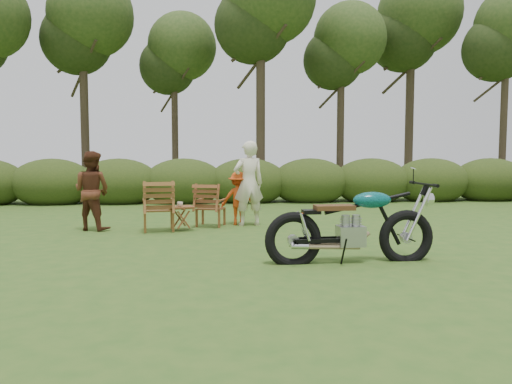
{
  "coord_description": "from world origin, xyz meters",
  "views": [
    {
      "loc": [
        -1.08,
        -6.68,
        1.58
      ],
      "look_at": [
        -0.36,
        1.76,
        0.9
      ],
      "focal_mm": 35.0,
      "sensor_mm": 36.0,
      "label": 1
    }
  ],
  "objects": [
    {
      "name": "ground",
      "position": [
        0.0,
        0.0,
        0.0
      ],
      "size": [
        80.0,
        80.0,
        0.0
      ],
      "primitive_type": "plane",
      "color": "#2E521B",
      "rests_on": "ground"
    },
    {
      "name": "tree_line",
      "position": [
        0.5,
        9.74,
        3.81
      ],
      "size": [
        22.52,
        11.62,
        8.14
      ],
      "color": "#372A1E",
      "rests_on": "ground"
    },
    {
      "name": "motorcycle",
      "position": [
        0.88,
        0.25,
        0.0
      ],
      "size": [
        2.38,
        1.0,
        1.34
      ],
      "primitive_type": null,
      "rotation": [
        0.0,
        0.0,
        0.05
      ],
      "color": "#0A8E8D",
      "rests_on": "ground"
    },
    {
      "name": "lawn_chair_right",
      "position": [
        -1.14,
        3.93,
        0.0
      ],
      "size": [
        0.78,
        0.78,
        0.91
      ],
      "primitive_type": null,
      "rotation": [
        0.0,
        0.0,
        2.85
      ],
      "color": "brown",
      "rests_on": "ground"
    },
    {
      "name": "lawn_chair_left",
      "position": [
        -2.18,
        3.39,
        0.0
      ],
      "size": [
        0.78,
        0.78,
        1.0
      ],
      "primitive_type": null,
      "rotation": [
        0.0,
        0.0,
        3.28
      ],
      "color": "brown",
      "rests_on": "ground"
    },
    {
      "name": "side_table",
      "position": [
        -1.72,
        3.35,
        0.25
      ],
      "size": [
        0.59,
        0.54,
        0.5
      ],
      "primitive_type": null,
      "rotation": [
        0.0,
        0.0,
        0.33
      ],
      "color": "#5A3016",
      "rests_on": "ground"
    },
    {
      "name": "cup",
      "position": [
        -1.75,
        3.34,
        0.54
      ],
      "size": [
        0.15,
        0.15,
        0.09
      ],
      "primitive_type": "imported",
      "rotation": [
        0.0,
        0.0,
        0.29
      ],
      "color": "beige",
      "rests_on": "side_table"
    },
    {
      "name": "adult_a",
      "position": [
        -0.33,
        3.97,
        0.0
      ],
      "size": [
        0.74,
        0.57,
        1.82
      ],
      "primitive_type": "imported",
      "rotation": [
        0.0,
        0.0,
        3.37
      ],
      "color": "beige",
      "rests_on": "ground"
    },
    {
      "name": "adult_b",
      "position": [
        -3.53,
        3.6,
        0.0
      ],
      "size": [
        0.95,
        0.86,
        1.6
      ],
      "primitive_type": "imported",
      "rotation": [
        0.0,
        0.0,
        2.75
      ],
      "color": "#512817",
      "rests_on": "ground"
    },
    {
      "name": "child",
      "position": [
        -0.55,
        4.07,
        0.0
      ],
      "size": [
        0.76,
        0.46,
        1.15
      ],
      "primitive_type": "imported",
      "rotation": [
        0.0,
        0.0,
        3.11
      ],
      "color": "#C54212",
      "rests_on": "ground"
    }
  ]
}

